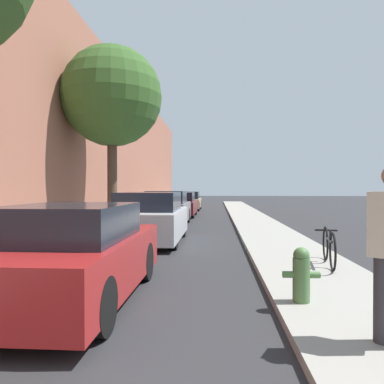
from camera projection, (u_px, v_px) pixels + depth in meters
The scene contains 12 objects.
ground_plane at pixel (189, 228), 14.78m from camera, with size 120.00×120.00×0.00m, color #28282B.
sidewalk_left at pixel (118, 226), 14.98m from camera, with size 2.00×52.00×0.12m.
sidewalk_right at pixel (261, 227), 14.59m from camera, with size 2.00×52.00×0.12m.
building_facade_left at pixel (86, 130), 15.02m from camera, with size 0.70×52.00×8.00m.
parked_car_red at pixel (74, 255), 5.22m from camera, with size 1.75×3.94×1.39m.
parked_car_silver at pixel (150, 219), 10.87m from camera, with size 1.90×4.09×1.50m.
parked_car_grey at pixel (167, 209), 15.87m from camera, with size 1.78×4.04×1.49m.
parked_car_maroon at pixel (179, 205), 20.79m from camera, with size 1.87×4.13×1.38m.
parked_car_champagne at pixel (189, 201), 26.82m from camera, with size 1.70×4.50×1.36m.
street_tree_far at pixel (112, 97), 12.42m from camera, with size 3.40×3.40×6.33m.
fire_hydrant at pixel (301, 274), 4.82m from camera, with size 0.48×0.22×0.72m.
bicycle at pixel (329, 247), 7.08m from camera, with size 0.45×1.72×0.71m.
Camera 1 is at (1.13, 1.28, 1.63)m, focal length 34.12 mm.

